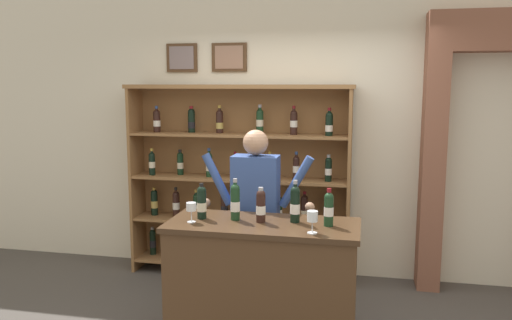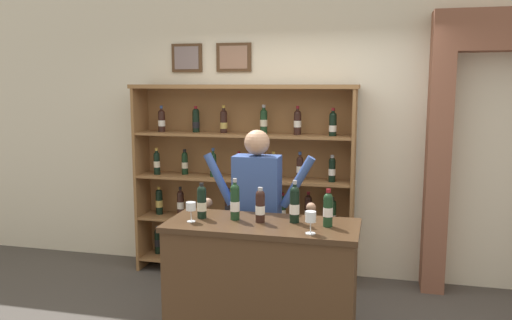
% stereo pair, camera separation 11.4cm
% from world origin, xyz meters
% --- Properties ---
extents(back_wall, '(12.00, 0.19, 3.03)m').
position_xyz_m(back_wall, '(-0.00, 1.69, 1.52)').
color(back_wall, beige).
rests_on(back_wall, ground).
extents(wine_shelf, '(2.29, 0.38, 1.96)m').
position_xyz_m(wine_shelf, '(-0.60, 1.42, 1.03)').
color(wine_shelf, olive).
rests_on(wine_shelf, ground).
extents(archway_doorway, '(1.38, 0.45, 2.62)m').
position_xyz_m(archway_doorway, '(1.86, 1.54, 1.47)').
color(archway_doorway, brown).
rests_on(archway_doorway, ground).
extents(tasting_counter, '(1.41, 0.61, 0.96)m').
position_xyz_m(tasting_counter, '(-0.07, -0.00, 0.48)').
color(tasting_counter, '#4C331E').
rests_on(tasting_counter, ground).
extents(shopkeeper, '(0.97, 0.22, 1.60)m').
position_xyz_m(shopkeeper, '(-0.24, 0.53, 0.98)').
color(shopkeeper, '#2D3347').
rests_on(shopkeeper, ground).
extents(tasting_bottle_grappa, '(0.07, 0.07, 0.27)m').
position_xyz_m(tasting_bottle_grappa, '(-0.55, 0.02, 1.09)').
color(tasting_bottle_grappa, black).
rests_on(tasting_bottle_grappa, tasting_counter).
extents(tasting_bottle_chianti, '(0.07, 0.07, 0.31)m').
position_xyz_m(tasting_bottle_chianti, '(-0.29, 0.04, 1.10)').
color(tasting_bottle_chianti, '#19381E').
rests_on(tasting_bottle_chianti, tasting_counter).
extents(tasting_bottle_brunello, '(0.07, 0.07, 0.26)m').
position_xyz_m(tasting_bottle_brunello, '(-0.09, 0.01, 1.09)').
color(tasting_bottle_brunello, black).
rests_on(tasting_bottle_brunello, tasting_counter).
extents(tasting_bottle_rosso, '(0.07, 0.07, 0.31)m').
position_xyz_m(tasting_bottle_rosso, '(0.15, 0.07, 1.10)').
color(tasting_bottle_rosso, black).
rests_on(tasting_bottle_rosso, tasting_counter).
extents(tasting_bottle_bianco, '(0.07, 0.07, 0.27)m').
position_xyz_m(tasting_bottle_bianco, '(0.40, 0.02, 1.09)').
color(tasting_bottle_bianco, '#19381E').
rests_on(tasting_bottle_bianco, tasting_counter).
extents(wine_glass_left, '(0.07, 0.07, 0.15)m').
position_xyz_m(wine_glass_left, '(-0.59, -0.10, 1.07)').
color(wine_glass_left, silver).
rests_on(wine_glass_left, tasting_counter).
extents(wine_glass_center, '(0.07, 0.07, 0.16)m').
position_xyz_m(wine_glass_center, '(0.31, -0.19, 1.07)').
color(wine_glass_center, silver).
rests_on(wine_glass_center, tasting_counter).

